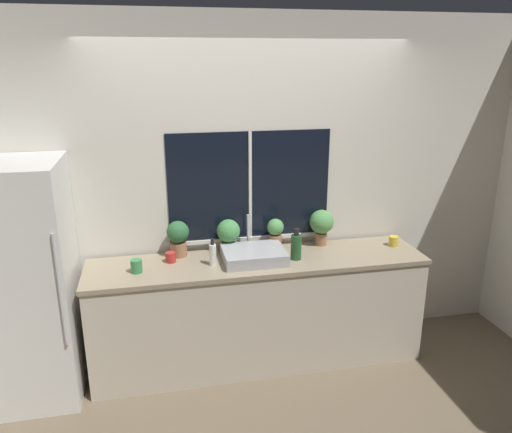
{
  "coord_description": "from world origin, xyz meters",
  "views": [
    {
      "loc": [
        -0.76,
        -3.19,
        2.36
      ],
      "look_at": [
        -0.02,
        0.28,
        1.23
      ],
      "focal_mm": 35.0,
      "sensor_mm": 36.0,
      "label": 1
    }
  ],
  "objects_px": {
    "refrigerator": "(24,283)",
    "potted_plant_far_right": "(322,224)",
    "mug_green": "(136,266)",
    "sink": "(254,255)",
    "potted_plant_far_left": "(178,236)",
    "potted_plant_center_left": "(228,233)",
    "potted_plant_center_right": "(275,232)",
    "soap_bottle": "(213,254)",
    "bottle_tall": "(296,246)",
    "mug_yellow": "(394,241)",
    "mug_red": "(171,257)"
  },
  "relations": [
    {
      "from": "refrigerator",
      "to": "potted_plant_far_right",
      "type": "bearing_deg",
      "value": 6.15
    },
    {
      "from": "mug_green",
      "to": "refrigerator",
      "type": "bearing_deg",
      "value": 179.03
    },
    {
      "from": "sink",
      "to": "potted_plant_far_left",
      "type": "xyz_separation_m",
      "value": [
        -0.55,
        0.21,
        0.11
      ]
    },
    {
      "from": "sink",
      "to": "potted_plant_far_left",
      "type": "height_order",
      "value": "sink"
    },
    {
      "from": "potted_plant_center_left",
      "to": "refrigerator",
      "type": "bearing_deg",
      "value": -170.69
    },
    {
      "from": "refrigerator",
      "to": "potted_plant_center_right",
      "type": "bearing_deg",
      "value": 7.42
    },
    {
      "from": "soap_bottle",
      "to": "mug_green",
      "type": "height_order",
      "value": "soap_bottle"
    },
    {
      "from": "refrigerator",
      "to": "potted_plant_far_right",
      "type": "height_order",
      "value": "refrigerator"
    },
    {
      "from": "bottle_tall",
      "to": "mug_green",
      "type": "distance_m",
      "value": 1.2
    },
    {
      "from": "potted_plant_far_left",
      "to": "potted_plant_far_right",
      "type": "distance_m",
      "value": 1.17
    },
    {
      "from": "soap_bottle",
      "to": "mug_yellow",
      "type": "height_order",
      "value": "soap_bottle"
    },
    {
      "from": "potted_plant_center_right",
      "to": "refrigerator",
      "type": "bearing_deg",
      "value": -172.58
    },
    {
      "from": "bottle_tall",
      "to": "sink",
      "type": "bearing_deg",
      "value": 173.02
    },
    {
      "from": "mug_green",
      "to": "soap_bottle",
      "type": "bearing_deg",
      "value": 1.85
    },
    {
      "from": "mug_yellow",
      "to": "potted_plant_center_right",
      "type": "bearing_deg",
      "value": 171.31
    },
    {
      "from": "refrigerator",
      "to": "sink",
      "type": "distance_m",
      "value": 1.64
    },
    {
      "from": "potted_plant_center_left",
      "to": "soap_bottle",
      "type": "height_order",
      "value": "potted_plant_center_left"
    },
    {
      "from": "potted_plant_far_right",
      "to": "bottle_tall",
      "type": "bearing_deg",
      "value": -138.81
    },
    {
      "from": "refrigerator",
      "to": "potted_plant_center_right",
      "type": "xyz_separation_m",
      "value": [
        1.87,
        0.24,
        0.16
      ]
    },
    {
      "from": "mug_green",
      "to": "mug_yellow",
      "type": "bearing_deg",
      "value": 3.0
    },
    {
      "from": "potted_plant_far_right",
      "to": "mug_red",
      "type": "xyz_separation_m",
      "value": [
        -1.24,
        -0.11,
        -0.15
      ]
    },
    {
      "from": "refrigerator",
      "to": "soap_bottle",
      "type": "height_order",
      "value": "refrigerator"
    },
    {
      "from": "potted_plant_center_right",
      "to": "potted_plant_far_right",
      "type": "relative_size",
      "value": 0.84
    },
    {
      "from": "potted_plant_center_left",
      "to": "potted_plant_center_right",
      "type": "height_order",
      "value": "potted_plant_center_left"
    },
    {
      "from": "potted_plant_center_left",
      "to": "soap_bottle",
      "type": "xyz_separation_m",
      "value": [
        -0.16,
        -0.24,
        -0.07
      ]
    },
    {
      "from": "potted_plant_far_right",
      "to": "soap_bottle",
      "type": "relative_size",
      "value": 1.43
    },
    {
      "from": "sink",
      "to": "soap_bottle",
      "type": "relative_size",
      "value": 2.26
    },
    {
      "from": "potted_plant_center_left",
      "to": "mug_green",
      "type": "xyz_separation_m",
      "value": [
        -0.71,
        -0.26,
        -0.11
      ]
    },
    {
      "from": "potted_plant_center_right",
      "to": "mug_green",
      "type": "distance_m",
      "value": 1.13
    },
    {
      "from": "potted_plant_far_left",
      "to": "potted_plant_center_left",
      "type": "relative_size",
      "value": 1.06
    },
    {
      "from": "soap_bottle",
      "to": "mug_yellow",
      "type": "bearing_deg",
      "value": 3.42
    },
    {
      "from": "mug_yellow",
      "to": "potted_plant_center_left",
      "type": "bearing_deg",
      "value": 173.75
    },
    {
      "from": "potted_plant_center_right",
      "to": "mug_green",
      "type": "relative_size",
      "value": 2.55
    },
    {
      "from": "sink",
      "to": "potted_plant_far_right",
      "type": "bearing_deg",
      "value": 19.27
    },
    {
      "from": "soap_bottle",
      "to": "mug_green",
      "type": "relative_size",
      "value": 2.14
    },
    {
      "from": "refrigerator",
      "to": "sink",
      "type": "height_order",
      "value": "refrigerator"
    },
    {
      "from": "refrigerator",
      "to": "mug_green",
      "type": "relative_size",
      "value": 17.61
    },
    {
      "from": "refrigerator",
      "to": "potted_plant_far_right",
      "type": "xyz_separation_m",
      "value": [
        2.26,
        0.24,
        0.2
      ]
    },
    {
      "from": "potted_plant_center_left",
      "to": "mug_red",
      "type": "distance_m",
      "value": 0.49
    },
    {
      "from": "bottle_tall",
      "to": "potted_plant_far_right",
      "type": "bearing_deg",
      "value": 41.19
    },
    {
      "from": "bottle_tall",
      "to": "mug_red",
      "type": "height_order",
      "value": "bottle_tall"
    },
    {
      "from": "mug_yellow",
      "to": "mug_green",
      "type": "xyz_separation_m",
      "value": [
        -2.06,
        -0.11,
        0.01
      ]
    },
    {
      "from": "potted_plant_far_left",
      "to": "mug_yellow",
      "type": "height_order",
      "value": "potted_plant_far_left"
    },
    {
      "from": "refrigerator",
      "to": "mug_yellow",
      "type": "bearing_deg",
      "value": 1.92
    },
    {
      "from": "sink",
      "to": "refrigerator",
      "type": "bearing_deg",
      "value": -179.0
    },
    {
      "from": "potted_plant_far_left",
      "to": "potted_plant_center_left",
      "type": "bearing_deg",
      "value": 0.0
    },
    {
      "from": "soap_bottle",
      "to": "bottle_tall",
      "type": "xyz_separation_m",
      "value": [
        0.64,
        -0.02,
        0.02
      ]
    },
    {
      "from": "refrigerator",
      "to": "potted_plant_far_left",
      "type": "xyz_separation_m",
      "value": [
        1.09,
        0.24,
        0.18
      ]
    },
    {
      "from": "potted_plant_center_right",
      "to": "bottle_tall",
      "type": "xyz_separation_m",
      "value": [
        0.1,
        -0.25,
        -0.04
      ]
    },
    {
      "from": "mug_green",
      "to": "potted_plant_center_left",
      "type": "bearing_deg",
      "value": 19.74
    }
  ]
}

